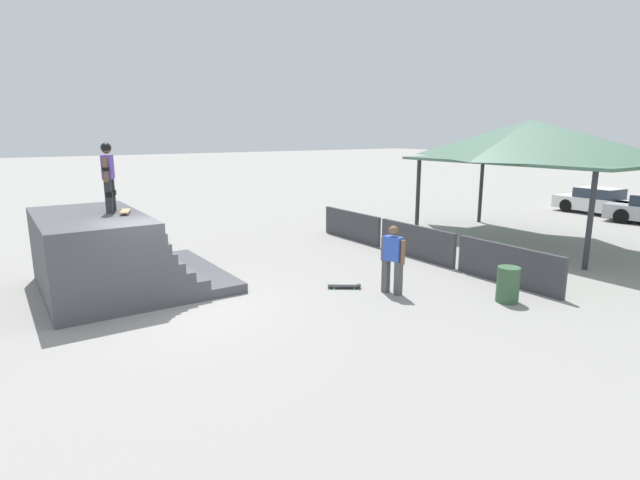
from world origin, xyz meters
TOP-DOWN VIEW (x-y plane):
  - ground_plane at (0.00, 0.00)m, footprint 160.00×160.00m
  - quarter_pipe_ramp at (-2.25, -0.85)m, footprint 4.43×4.33m
  - skater_on_deck at (-2.41, -0.62)m, footprint 0.73×0.42m
  - skateboard_on_deck at (-1.93, -0.41)m, footprint 0.85×0.43m
  - bystander_walking at (1.99, 4.93)m, footprint 0.69×0.33m
  - skateboard_on_ground at (1.02, 4.21)m, footprint 0.66×0.81m
  - barrier_fence at (-0.28, 7.98)m, footprint 9.96×0.12m
  - pavilion_shelter at (0.02, 13.05)m, footprint 8.13×4.53m
  - trash_bin at (3.99, 6.78)m, footprint 0.52×0.52m
  - parked_car_white at (-1.60, 21.65)m, footprint 4.13×1.92m

SIDE VIEW (x-z plane):
  - ground_plane at x=0.00m, z-range 0.00..0.00m
  - skateboard_on_ground at x=1.02m, z-range 0.01..0.10m
  - trash_bin at x=3.99m, z-range 0.00..0.85m
  - barrier_fence at x=-0.28m, z-range 0.00..1.05m
  - parked_car_white at x=-1.60m, z-range -0.04..1.24m
  - quarter_pipe_ramp at x=-2.25m, z-range -0.11..1.87m
  - bystander_walking at x=1.99m, z-range 0.10..1.81m
  - skateboard_on_deck at x=-1.93m, z-range 1.99..2.07m
  - skater_on_deck at x=-2.41m, z-range 2.10..3.82m
  - pavilion_shelter at x=0.02m, z-range 1.43..5.80m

